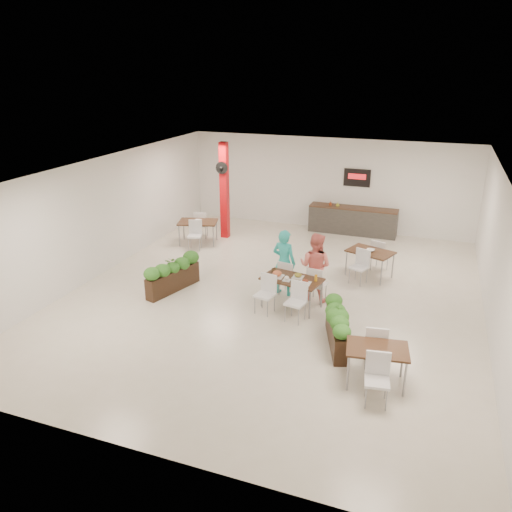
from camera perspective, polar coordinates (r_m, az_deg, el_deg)
The scene contains 12 objects.
ground at distance 12.82m, azimuth 2.11°, elevation -4.39°, with size 12.00×12.00×0.00m, color beige.
room_shell at distance 12.10m, azimuth 2.23°, elevation 4.23°, with size 10.10×12.10×3.22m.
red_column at distance 16.66m, azimuth -3.64°, elevation 7.57°, with size 0.40×0.41×3.20m.
service_counter at distance 17.61m, azimuth 10.99°, elevation 4.08°, with size 3.00×0.64×2.20m.
main_table at distance 11.95m, azimuth 4.07°, elevation -3.05°, with size 1.52×1.82×0.92m.
diner_man at distance 12.54m, azimuth 3.22°, elevation -0.74°, with size 0.63×0.41×1.72m, color #29B4AD.
diner_woman at distance 12.35m, azimuth 6.77°, elevation -1.20°, with size 0.84×0.65×1.72m, color #FA7A6F.
planter_left at distance 13.01m, azimuth -9.50°, elevation -1.90°, with size 0.79×1.74×0.93m.
planter_right at distance 10.52m, azimuth 9.25°, elevation -7.72°, with size 0.82×1.70×0.92m.
side_table_a at distance 16.37m, azimuth -6.66°, elevation 3.56°, with size 1.41×1.67×0.92m.
side_table_b at distance 13.99m, azimuth 12.92°, elevation 0.09°, with size 1.39×1.67×0.92m.
side_table_c at distance 9.41m, azimuth 13.66°, elevation -10.87°, with size 1.20×1.67×0.92m.
Camera 1 is at (3.53, -11.04, 5.48)m, focal length 35.00 mm.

